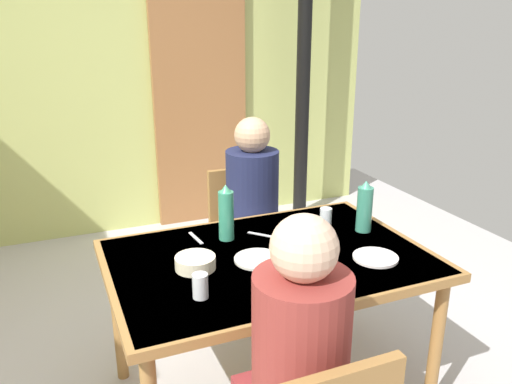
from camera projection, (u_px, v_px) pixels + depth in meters
wall_back at (92, 63)px, 4.01m from camera, size 4.79×0.10×2.79m
door_wooden at (201, 108)px, 4.37m from camera, size 0.80×0.05×2.00m
stove_pipe_column at (304, 60)px, 4.31m from camera, size 0.12×0.12×2.79m
dining_table at (269, 270)px, 2.29m from camera, size 1.39×0.95×0.74m
chair_far_diner at (245, 231)px, 3.15m from camera, size 0.40×0.40×0.87m
person_near_diner at (299, 347)px, 1.58m from camera, size 0.30×0.37×0.77m
person_far_diner at (253, 194)px, 2.94m from camera, size 0.30×0.37×0.77m
water_bottle_green_near at (226, 214)px, 2.40m from camera, size 0.07×0.07×0.27m
water_bottle_green_far at (365, 208)px, 2.50m from camera, size 0.08×0.08×0.26m
serving_bowl_center at (195, 263)px, 2.15m from camera, size 0.17×0.17×0.05m
dinner_plate_near_left at (258, 259)px, 2.23m from camera, size 0.21×0.21×0.01m
dinner_plate_near_right at (375, 257)px, 2.24m from camera, size 0.20×0.20×0.01m
drinking_glass_by_near_diner at (200, 286)px, 1.92m from camera, size 0.06×0.06×0.10m
drinking_glass_by_far_diner at (326, 216)px, 2.60m from camera, size 0.06×0.06×0.09m
cutlery_knife_near at (262, 235)px, 2.48m from camera, size 0.11×0.12×0.00m
cutlery_fork_near at (196, 238)px, 2.45m from camera, size 0.03×0.15×0.00m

